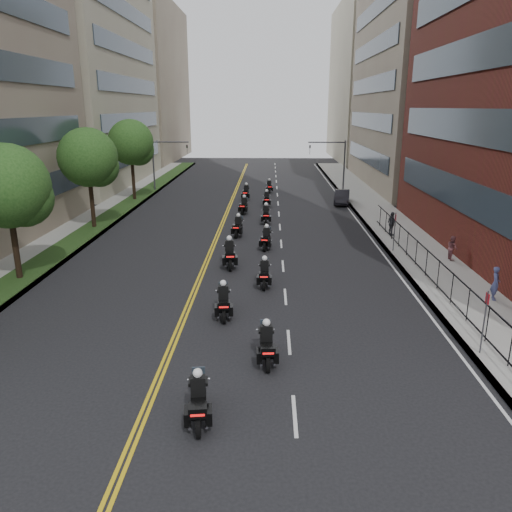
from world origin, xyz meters
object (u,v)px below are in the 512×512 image
at_px(motorcycle_10, 246,193).
at_px(pedestrian_c, 392,224).
at_px(motorcycle_2, 224,303).
at_px(pedestrian_a, 496,283).
at_px(motorcycle_0, 198,402).
at_px(motorcycle_1, 267,346).
at_px(motorcycle_3, 264,274).
at_px(parked_sedan, 342,197).
at_px(motorcycle_5, 266,239).
at_px(pedestrian_b, 452,248).
at_px(motorcycle_4, 230,255).
at_px(motorcycle_11, 269,187).
at_px(motorcycle_7, 266,215).
at_px(motorcycle_9, 267,200).
at_px(motorcycle_8, 244,206).
at_px(motorcycle_6, 238,227).

bearing_deg(motorcycle_10, pedestrian_c, -48.83).
bearing_deg(motorcycle_2, pedestrian_a, 3.34).
height_order(motorcycle_0, motorcycle_1, motorcycle_0).
xyz_separation_m(motorcycle_2, motorcycle_3, (1.79, 4.07, -0.03)).
relative_size(motorcycle_2, parked_sedan, 0.57).
distance_m(motorcycle_5, pedestrian_c, 9.62).
distance_m(motorcycle_3, pedestrian_b, 12.28).
distance_m(motorcycle_4, motorcycle_11, 26.68).
xyz_separation_m(motorcycle_2, motorcycle_4, (-0.30, 7.28, 0.07)).
height_order(motorcycle_1, motorcycle_3, motorcycle_1).
relative_size(motorcycle_7, motorcycle_9, 1.06).
height_order(motorcycle_1, motorcycle_4, motorcycle_4).
bearing_deg(motorcycle_4, motorcycle_11, 78.49).
distance_m(motorcycle_3, pedestrian_c, 13.90).
bearing_deg(motorcycle_10, motorcycle_1, -82.05).
bearing_deg(motorcycle_1, motorcycle_4, 97.05).
bearing_deg(motorcycle_11, motorcycle_8, -104.84).
relative_size(motorcycle_4, parked_sedan, 0.63).
relative_size(parked_sedan, pedestrian_b, 2.76).
height_order(motorcycle_3, motorcycle_10, motorcycle_10).
distance_m(motorcycle_7, pedestrian_b, 15.21).
distance_m(motorcycle_9, motorcycle_10, 3.98).
bearing_deg(motorcycle_2, motorcycle_6, 85.11).
bearing_deg(motorcycle_11, motorcycle_7, -94.65).
bearing_deg(motorcycle_1, motorcycle_10, 89.79).
xyz_separation_m(pedestrian_a, pedestrian_b, (0.24, 6.60, -0.09)).
bearing_deg(motorcycle_5, motorcycle_4, -110.69).
relative_size(motorcycle_3, motorcycle_10, 0.93).
bearing_deg(motorcycle_0, motorcycle_9, 80.30).
distance_m(motorcycle_2, motorcycle_7, 18.85).
height_order(motorcycle_6, parked_sedan, motorcycle_6).
distance_m(motorcycle_1, pedestrian_a, 12.60).
distance_m(motorcycle_5, motorcycle_11, 22.58).
bearing_deg(motorcycle_3, motorcycle_10, 95.89).
height_order(motorcycle_2, motorcycle_6, motorcycle_2).
distance_m(motorcycle_0, parked_sedan, 36.50).
height_order(motorcycle_6, motorcycle_11, motorcycle_6).
height_order(motorcycle_9, pedestrian_b, motorcycle_9).
bearing_deg(motorcycle_2, motorcycle_8, 84.68).
bearing_deg(motorcycle_0, motorcycle_10, 83.82).
relative_size(motorcycle_3, pedestrian_c, 1.29).
distance_m(motorcycle_2, motorcycle_5, 11.44).
distance_m(motorcycle_1, motorcycle_6, 18.87).
xyz_separation_m(parked_sedan, pedestrian_c, (1.80, -12.93, 0.34)).
height_order(motorcycle_1, pedestrian_b, motorcycle_1).
bearing_deg(motorcycle_8, motorcycle_7, -54.89).
xyz_separation_m(motorcycle_7, motorcycle_8, (-1.98, 3.82, -0.01)).
xyz_separation_m(motorcycle_9, pedestrian_b, (11.40, -17.30, 0.24)).
bearing_deg(pedestrian_c, motorcycle_2, 126.84).
distance_m(motorcycle_1, motorcycle_7, 22.89).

